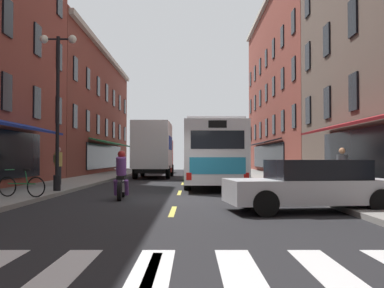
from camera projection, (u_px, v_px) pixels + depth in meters
The scene contains 14 objects.
ground_plane at pixel (178, 201), 15.61m from camera, with size 34.80×80.00×0.10m, color black.
lane_centre_dashes at pixel (178, 200), 15.36m from camera, with size 0.14×73.90×0.01m.
crosswalk_near at pixel (151, 273), 5.62m from camera, with size 7.10×2.80×0.01m.
sidewalk_left at pixel (4, 197), 15.62m from camera, with size 3.00×80.00×0.14m, color gray.
sidewalk_right at pixel (352, 197), 15.60m from camera, with size 3.00×80.00×0.14m, color gray.
transit_bus at pixel (211, 154), 23.82m from camera, with size 2.66×12.37×3.06m.
box_truck at pixel (155, 150), 32.53m from camera, with size 2.53×7.56×3.81m.
sedan_near at pixel (312, 185), 12.05m from camera, with size 4.52×2.46×1.36m.
sedan_mid at pixel (162, 165), 43.42m from camera, with size 1.94×4.26×1.42m.
motorcycle_rider at pixel (122, 178), 15.73m from camera, with size 0.62×2.07×1.66m.
bicycle_near at pixel (22, 186), 14.94m from camera, with size 1.68×0.56×0.91m.
pedestrian_near at pixel (59, 165), 21.90m from camera, with size 0.47×0.51×1.78m.
pedestrian_mid at pixel (343, 171), 15.61m from camera, with size 0.36×0.36×1.61m.
street_lamp_twin at pixel (58, 105), 17.83m from camera, with size 1.42×0.32×6.04m.
Camera 1 is at (0.50, -15.66, 1.41)m, focal length 43.18 mm.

